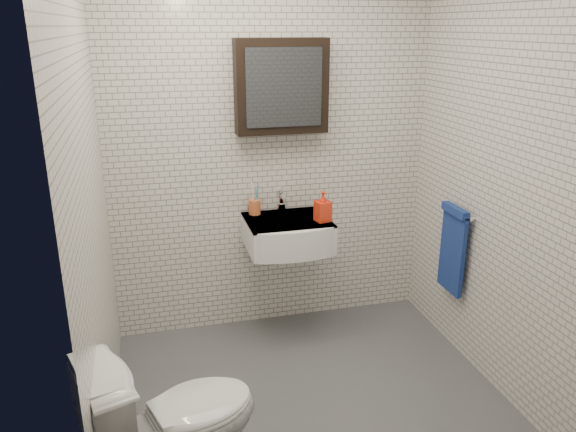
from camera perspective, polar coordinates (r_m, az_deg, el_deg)
The scene contains 9 objects.
ground at distance 3.45m, azimuth 2.49°, elevation -18.01°, with size 2.20×2.00×0.01m, color #505459.
room_shell at distance 2.83m, azimuth 2.91°, elevation 6.41°, with size 2.22×2.02×2.51m.
washbasin at distance 3.72m, azimuth 0.10°, elevation -1.89°, with size 0.55×0.50×0.20m.
faucet at distance 3.85m, azimuth -0.64°, elevation 1.36°, with size 0.06×0.20×0.15m.
mirror_cabinet at distance 3.69m, azimuth -0.67°, elevation 13.02°, with size 0.60×0.15×0.60m.
towel_rail at distance 3.77m, azimuth 16.41°, elevation -2.92°, with size 0.09×0.30×0.58m.
toothbrush_cup at distance 3.82m, azimuth -3.41°, elevation 1.01°, with size 0.09×0.09×0.22m.
soap_bottle at distance 3.67m, azimuth 3.56°, elevation 0.98°, with size 0.09×0.09×0.20m, color orange.
toilet at distance 2.72m, azimuth -11.41°, elevation -19.83°, with size 0.44×0.76×0.78m, color white.
Camera 1 is at (-0.83, -2.63, 2.07)m, focal length 35.00 mm.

